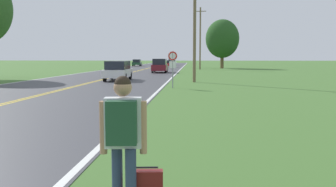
{
  "coord_description": "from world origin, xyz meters",
  "views": [
    {
      "loc": [
        7.88,
        -1.97,
        1.96
      ],
      "look_at": [
        7.12,
        8.81,
        0.85
      ],
      "focal_mm": 38.0,
      "sensor_mm": 36.0,
      "label": 1
    }
  ],
  "objects_px": {
    "tree_left_verge": "(222,39)",
    "car_white_suv_approaching": "(118,70)",
    "car_dark_green_hatchback_receding": "(137,62)",
    "car_red_hatchback_mid_far": "(168,64)",
    "traffic_sign": "(173,60)",
    "car_maroon_van_mid_near": "(160,65)",
    "car_dark_blue_sedan_distant": "(172,62)",
    "hitchhiker_person": "(123,130)"
  },
  "relations": [
    {
      "from": "tree_left_verge",
      "to": "car_dark_green_hatchback_receding",
      "type": "xyz_separation_m",
      "value": [
        -17.38,
        14.55,
        -4.36
      ]
    },
    {
      "from": "car_dark_green_hatchback_receding",
      "to": "car_dark_blue_sedan_distant",
      "type": "bearing_deg",
      "value": -36.84
    },
    {
      "from": "traffic_sign",
      "to": "car_red_hatchback_mid_far",
      "type": "distance_m",
      "value": 45.98
    },
    {
      "from": "car_maroon_van_mid_near",
      "to": "car_dark_green_hatchback_receding",
      "type": "relative_size",
      "value": 1.07
    },
    {
      "from": "traffic_sign",
      "to": "car_dark_blue_sedan_distant",
      "type": "height_order",
      "value": "traffic_sign"
    },
    {
      "from": "car_dark_blue_sedan_distant",
      "to": "car_dark_green_hatchback_receding",
      "type": "bearing_deg",
      "value": -34.35
    },
    {
      "from": "traffic_sign",
      "to": "car_dark_blue_sedan_distant",
      "type": "bearing_deg",
      "value": 93.44
    },
    {
      "from": "car_white_suv_approaching",
      "to": "car_dark_blue_sedan_distant",
      "type": "distance_m",
      "value": 58.62
    },
    {
      "from": "car_dark_green_hatchback_receding",
      "to": "tree_left_verge",
      "type": "bearing_deg",
      "value": -132.73
    },
    {
      "from": "hitchhiker_person",
      "to": "traffic_sign",
      "type": "bearing_deg",
      "value": -3.88
    },
    {
      "from": "tree_left_verge",
      "to": "car_red_hatchback_mid_far",
      "type": "height_order",
      "value": "tree_left_verge"
    },
    {
      "from": "traffic_sign",
      "to": "car_maroon_van_mid_near",
      "type": "bearing_deg",
      "value": 97.39
    },
    {
      "from": "tree_left_verge",
      "to": "car_red_hatchback_mid_far",
      "type": "relative_size",
      "value": 2.41
    },
    {
      "from": "traffic_sign",
      "to": "car_white_suv_approaching",
      "type": "xyz_separation_m",
      "value": [
        -5.0,
        6.94,
        -0.88
      ]
    },
    {
      "from": "hitchhiker_person",
      "to": "car_maroon_van_mid_near",
      "type": "relative_size",
      "value": 0.37
    },
    {
      "from": "car_white_suv_approaching",
      "to": "car_dark_green_hatchback_receding",
      "type": "xyz_separation_m",
      "value": [
        -6.03,
        48.13,
        -0.08
      ]
    },
    {
      "from": "traffic_sign",
      "to": "car_white_suv_approaching",
      "type": "distance_m",
      "value": 8.6
    },
    {
      "from": "traffic_sign",
      "to": "car_maroon_van_mid_near",
      "type": "distance_m",
      "value": 22.79
    },
    {
      "from": "hitchhiker_person",
      "to": "car_dark_green_hatchback_receding",
      "type": "xyz_separation_m",
      "value": [
        -11.47,
        73.34,
        -0.27
      ]
    },
    {
      "from": "car_white_suv_approaching",
      "to": "car_maroon_van_mid_near",
      "type": "distance_m",
      "value": 15.78
    },
    {
      "from": "car_white_suv_approaching",
      "to": "car_maroon_van_mid_near",
      "type": "relative_size",
      "value": 0.97
    },
    {
      "from": "traffic_sign",
      "to": "car_white_suv_approaching",
      "type": "relative_size",
      "value": 0.52
    },
    {
      "from": "car_maroon_van_mid_near",
      "to": "car_dark_blue_sedan_distant",
      "type": "relative_size",
      "value": 1.16
    },
    {
      "from": "car_red_hatchback_mid_far",
      "to": "car_white_suv_approaching",
      "type": "bearing_deg",
      "value": -1.1
    },
    {
      "from": "car_maroon_van_mid_near",
      "to": "car_dark_blue_sedan_distant",
      "type": "distance_m",
      "value": 42.98
    },
    {
      "from": "hitchhiker_person",
      "to": "car_white_suv_approaching",
      "type": "relative_size",
      "value": 0.38
    },
    {
      "from": "hitchhiker_person",
      "to": "car_dark_blue_sedan_distant",
      "type": "height_order",
      "value": "hitchhiker_person"
    },
    {
      "from": "hitchhiker_person",
      "to": "car_dark_green_hatchback_receding",
      "type": "height_order",
      "value": "hitchhiker_person"
    },
    {
      "from": "car_dark_green_hatchback_receding",
      "to": "car_maroon_van_mid_near",
      "type": "bearing_deg",
      "value": -168.79
    },
    {
      "from": "tree_left_verge",
      "to": "car_red_hatchback_mid_far",
      "type": "xyz_separation_m",
      "value": [
        -9.84,
        5.33,
        -4.42
      ]
    },
    {
      "from": "car_dark_blue_sedan_distant",
      "to": "tree_left_verge",
      "type": "bearing_deg",
      "value": 22.05
    },
    {
      "from": "tree_left_verge",
      "to": "car_white_suv_approaching",
      "type": "relative_size",
      "value": 1.88
    },
    {
      "from": "car_red_hatchback_mid_far",
      "to": "traffic_sign",
      "type": "bearing_deg",
      "value": 5.48
    },
    {
      "from": "traffic_sign",
      "to": "tree_left_verge",
      "type": "distance_m",
      "value": 41.15
    },
    {
      "from": "car_white_suv_approaching",
      "to": "car_red_hatchback_mid_far",
      "type": "height_order",
      "value": "car_white_suv_approaching"
    },
    {
      "from": "hitchhiker_person",
      "to": "car_dark_blue_sedan_distant",
      "type": "distance_m",
      "value": 83.94
    },
    {
      "from": "car_dark_green_hatchback_receding",
      "to": "traffic_sign",
      "type": "bearing_deg",
      "value": -171.47
    },
    {
      "from": "hitchhiker_person",
      "to": "car_white_suv_approaching",
      "type": "distance_m",
      "value": 25.79
    },
    {
      "from": "car_white_suv_approaching",
      "to": "car_dark_blue_sedan_distant",
      "type": "height_order",
      "value": "car_dark_blue_sedan_distant"
    },
    {
      "from": "hitchhiker_person",
      "to": "car_white_suv_approaching",
      "type": "xyz_separation_m",
      "value": [
        -5.44,
        25.21,
        -0.19
      ]
    },
    {
      "from": "hitchhiker_person",
      "to": "car_red_hatchback_mid_far",
      "type": "bearing_deg",
      "value": -1.74
    },
    {
      "from": "tree_left_verge",
      "to": "car_dark_blue_sedan_distant",
      "type": "xyz_separation_m",
      "value": [
        -10.29,
        25.03,
        -4.3
      ]
    }
  ]
}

